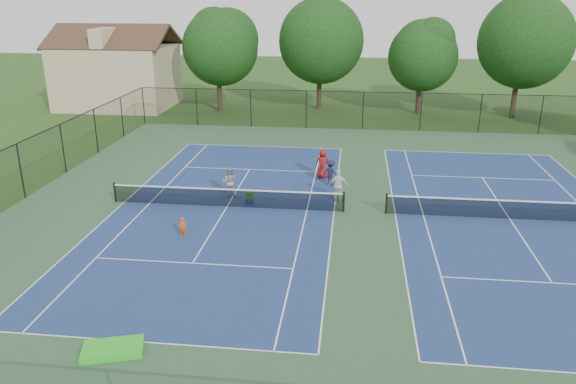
# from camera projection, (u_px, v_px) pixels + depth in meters

# --- Properties ---
(ground) EXTENTS (140.00, 140.00, 0.00)m
(ground) POSITION_uv_depth(u_px,v_px,m) (364.00, 213.00, 28.00)
(ground) COLOR #234716
(ground) RESTS_ON ground
(court_pad) EXTENTS (36.00, 36.00, 0.01)m
(court_pad) POSITION_uv_depth(u_px,v_px,m) (364.00, 213.00, 27.99)
(court_pad) COLOR #30552F
(court_pad) RESTS_ON ground
(tennis_court_left) EXTENTS (12.00, 23.83, 1.07)m
(tennis_court_left) POSITION_uv_depth(u_px,v_px,m) (227.00, 205.00, 28.74)
(tennis_court_left) COLOR navy
(tennis_court_left) RESTS_ON ground
(tennis_court_right) EXTENTS (12.00, 23.83, 1.07)m
(tennis_court_right) POSITION_uv_depth(u_px,v_px,m) (510.00, 217.00, 27.19)
(tennis_court_right) COLOR navy
(tennis_court_right) RESTS_ON ground
(perimeter_fence) EXTENTS (36.08, 36.08, 3.02)m
(perimeter_fence) POSITION_uv_depth(u_px,v_px,m) (366.00, 182.00, 27.45)
(perimeter_fence) COLOR black
(perimeter_fence) RESTS_ON ground
(tree_back_a) EXTENTS (6.80, 6.80, 9.15)m
(tree_back_a) POSITION_uv_depth(u_px,v_px,m) (217.00, 43.00, 49.82)
(tree_back_a) COLOR #2D2116
(tree_back_a) RESTS_ON ground
(tree_back_b) EXTENTS (7.60, 7.60, 10.03)m
(tree_back_b) POSITION_uv_depth(u_px,v_px,m) (320.00, 36.00, 50.51)
(tree_back_b) COLOR #2D2116
(tree_back_b) RESTS_ON ground
(tree_back_c) EXTENTS (6.00, 6.00, 8.40)m
(tree_back_c) POSITION_uv_depth(u_px,v_px,m) (422.00, 51.00, 48.96)
(tree_back_c) COLOR #2D2116
(tree_back_c) RESTS_ON ground
(tree_back_d) EXTENTS (7.80, 7.80, 10.37)m
(tree_back_d) POSITION_uv_depth(u_px,v_px,m) (522.00, 37.00, 46.69)
(tree_back_d) COLOR #2D2116
(tree_back_d) RESTS_ON ground
(clapboard_house) EXTENTS (10.80, 8.10, 7.65)m
(clapboard_house) POSITION_uv_depth(u_px,v_px,m) (118.00, 74.00, 52.86)
(clapboard_house) COLOR tan
(clapboard_house) RESTS_ON ground
(child_player) EXTENTS (0.38, 0.29, 0.95)m
(child_player) POSITION_uv_depth(u_px,v_px,m) (183.00, 227.00, 25.07)
(child_player) COLOR #E74A0F
(child_player) RESTS_ON ground
(instructor) EXTENTS (0.81, 0.64, 1.64)m
(instructor) POSITION_uv_depth(u_px,v_px,m) (229.00, 182.00, 29.99)
(instructor) COLOR #999A9C
(instructor) RESTS_ON ground
(bystander_a) EXTENTS (1.03, 0.44, 1.75)m
(bystander_a) POSITION_uv_depth(u_px,v_px,m) (338.00, 186.00, 29.19)
(bystander_a) COLOR white
(bystander_a) RESTS_ON ground
(bystander_b) EXTENTS (1.12, 0.94, 1.50)m
(bystander_b) POSITION_uv_depth(u_px,v_px,m) (331.00, 172.00, 31.74)
(bystander_b) COLOR #1C1A3A
(bystander_b) RESTS_ON ground
(bystander_c) EXTENTS (0.91, 0.64, 1.77)m
(bystander_c) POSITION_uv_depth(u_px,v_px,m) (323.00, 163.00, 32.96)
(bystander_c) COLOR maroon
(bystander_c) RESTS_ON ground
(ball_crate) EXTENTS (0.39, 0.36, 0.32)m
(ball_crate) POSITION_uv_depth(u_px,v_px,m) (250.00, 202.00, 29.01)
(ball_crate) COLOR navy
(ball_crate) RESTS_ON ground
(ball_hopper) EXTENTS (0.38, 0.34, 0.39)m
(ball_hopper) POSITION_uv_depth(u_px,v_px,m) (250.00, 195.00, 28.89)
(ball_hopper) COLOR green
(ball_hopper) RESTS_ON ball_crate
(green_tarp) EXTENTS (2.05, 1.53, 0.21)m
(green_tarp) POSITION_uv_depth(u_px,v_px,m) (113.00, 349.00, 17.15)
(green_tarp) COLOR #17A41C
(green_tarp) RESTS_ON ground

